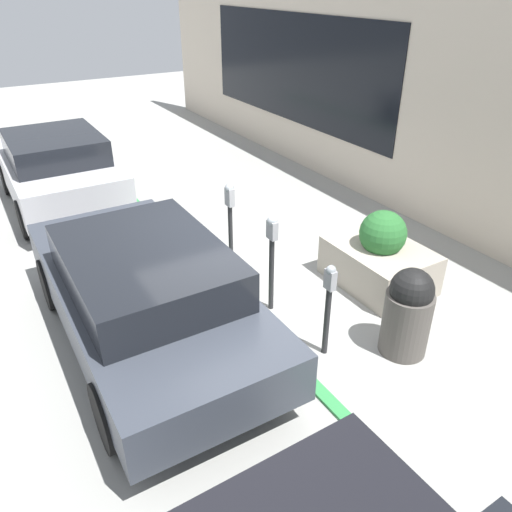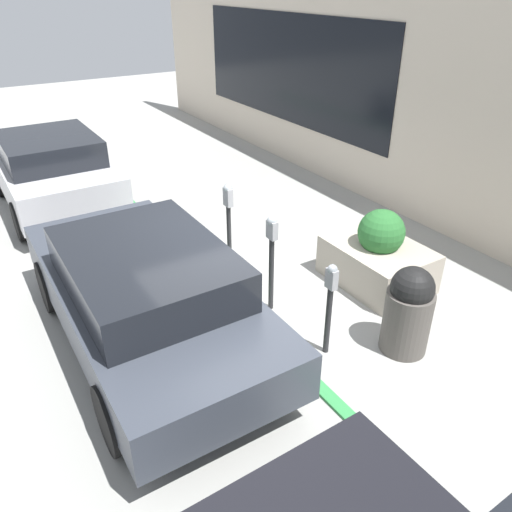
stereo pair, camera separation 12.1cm
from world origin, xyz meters
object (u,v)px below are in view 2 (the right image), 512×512
parking_meter_second (272,249)px  parking_meter_middle (229,215)px  parking_meter_nearest (330,299)px  planter_box (378,257)px  parked_car_middle (145,291)px  parked_car_rear (52,169)px  trash_bin (408,310)px

parking_meter_second → parking_meter_middle: (1.23, -0.01, 0.04)m
parking_meter_nearest → parking_meter_middle: parking_meter_middle is taller
parking_meter_second → parking_meter_middle: 1.23m
parking_meter_middle → planter_box: size_ratio=0.98×
parked_car_middle → planter_box: bearing=-97.3°
parking_meter_nearest → parked_car_rear: parked_car_rear is taller
parking_meter_middle → trash_bin: size_ratio=1.27×
parked_car_rear → trash_bin: size_ratio=3.36×
parking_meter_second → parking_meter_nearest: bearing=-176.7°
planter_box → parking_meter_second: bearing=81.4°
parking_meter_middle → parked_car_middle: (-1.03, 1.78, -0.22)m
parking_meter_second → trash_bin: size_ratio=1.23×
planter_box → parked_car_middle: bearing=82.6°
parked_car_rear → parking_meter_second: bearing=-162.4°
parking_meter_middle → parking_meter_nearest: bearing=-178.7°
parked_car_middle → parking_meter_nearest: bearing=-126.8°
parked_car_rear → parking_meter_nearest: bearing=-164.9°
parking_meter_middle → trash_bin: 3.06m
parking_meter_middle → parked_car_rear: parked_car_rear is taller
parking_meter_second → parked_car_rear: 5.72m
trash_bin → parking_meter_middle: bearing=18.1°
parked_car_rear → parked_car_middle: bearing=179.6°
parking_meter_second → planter_box: 1.89m
planter_box → parked_car_rear: (5.71, 3.54, 0.37)m
trash_bin → parked_car_middle: bearing=55.8°
parking_meter_nearest → parking_meter_middle: size_ratio=0.85×
planter_box → parked_car_rear: bearing=31.8°
planter_box → parked_car_rear: size_ratio=0.39×
parking_meter_second → parked_car_rear: parked_car_rear is taller
parking_meter_second → parked_car_middle: bearing=83.8°
parking_meter_middle → parked_car_middle: bearing=120.2°
trash_bin → parked_car_rear: bearing=20.7°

